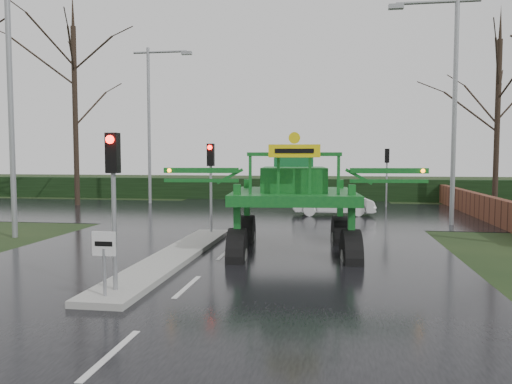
# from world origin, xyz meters

# --- Properties ---
(ground) EXTENTS (140.00, 140.00, 0.00)m
(ground) POSITION_xyz_m (0.00, 0.00, 0.00)
(ground) COLOR black
(ground) RESTS_ON ground
(road_main) EXTENTS (14.00, 80.00, 0.02)m
(road_main) POSITION_xyz_m (0.00, 10.00, 0.00)
(road_main) COLOR black
(road_main) RESTS_ON ground
(road_cross) EXTENTS (80.00, 12.00, 0.02)m
(road_cross) POSITION_xyz_m (0.00, 16.00, 0.01)
(road_cross) COLOR black
(road_cross) RESTS_ON ground
(median_island) EXTENTS (1.20, 10.00, 0.16)m
(median_island) POSITION_xyz_m (-1.30, 3.00, 0.09)
(median_island) COLOR gray
(median_island) RESTS_ON ground
(hedge_row) EXTENTS (44.00, 0.90, 1.50)m
(hedge_row) POSITION_xyz_m (0.00, 24.00, 0.75)
(hedge_row) COLOR black
(hedge_row) RESTS_ON ground
(brick_wall) EXTENTS (0.40, 20.00, 1.20)m
(brick_wall) POSITION_xyz_m (10.50, 16.00, 0.60)
(brick_wall) COLOR #592D1E
(brick_wall) RESTS_ON ground
(keep_left_sign) EXTENTS (0.50, 0.07, 1.35)m
(keep_left_sign) POSITION_xyz_m (-1.30, -1.50, 1.06)
(keep_left_sign) COLOR gray
(keep_left_sign) RESTS_ON ground
(traffic_signal_near) EXTENTS (0.26, 0.33, 3.52)m
(traffic_signal_near) POSITION_xyz_m (-1.30, -1.01, 2.59)
(traffic_signal_near) COLOR gray
(traffic_signal_near) RESTS_ON ground
(traffic_signal_mid) EXTENTS (0.26, 0.33, 3.52)m
(traffic_signal_mid) POSITION_xyz_m (-1.30, 7.49, 2.59)
(traffic_signal_mid) COLOR gray
(traffic_signal_mid) RESTS_ON ground
(traffic_signal_far) EXTENTS (0.26, 0.33, 3.52)m
(traffic_signal_far) POSITION_xyz_m (6.50, 20.01, 2.59)
(traffic_signal_far) COLOR gray
(traffic_signal_far) RESTS_ON ground
(street_light_left_near) EXTENTS (3.85, 0.30, 10.00)m
(street_light_left_near) POSITION_xyz_m (-8.19, 6.00, 5.99)
(street_light_left_near) COLOR gray
(street_light_left_near) RESTS_ON ground
(street_light_right) EXTENTS (3.85, 0.30, 10.00)m
(street_light_right) POSITION_xyz_m (8.19, 12.00, 5.99)
(street_light_right) COLOR gray
(street_light_right) RESTS_ON ground
(street_light_left_far) EXTENTS (3.85, 0.30, 10.00)m
(street_light_left_far) POSITION_xyz_m (-8.19, 20.00, 5.99)
(street_light_left_far) COLOR gray
(street_light_left_far) RESTS_ON ground
(tree_left_far) EXTENTS (7.70, 7.70, 13.26)m
(tree_left_far) POSITION_xyz_m (-12.50, 18.00, 7.15)
(tree_left_far) COLOR black
(tree_left_far) RESTS_ON ground
(tree_right_far) EXTENTS (7.00, 7.00, 12.05)m
(tree_right_far) POSITION_xyz_m (13.00, 21.00, 6.50)
(tree_right_far) COLOR black
(tree_right_far) RESTS_ON ground
(crop_sprayer) EXTENTS (8.31, 5.49, 4.65)m
(crop_sprayer) POSITION_xyz_m (0.51, 3.57, 2.20)
(crop_sprayer) COLOR black
(crop_sprayer) RESTS_ON ground
(white_sedan) EXTENTS (4.35, 1.99, 1.38)m
(white_sedan) POSITION_xyz_m (3.30, 14.98, 0.00)
(white_sedan) COLOR silver
(white_sedan) RESTS_ON ground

